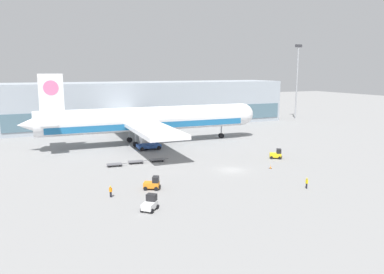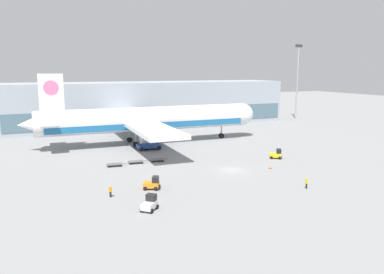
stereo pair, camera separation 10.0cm
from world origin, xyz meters
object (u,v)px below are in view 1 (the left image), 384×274
traffic_cone_near (271,167)px  baggage_dolly_lead (114,164)px  scissor_lift_loader (149,141)px  baggage_tug_mid (150,204)px  ground_crew_far (307,182)px  baggage_tug_foreground (276,154)px  baggage_dolly_second (136,161)px  baggage_dolly_third (157,160)px  ground_crew_near (111,191)px  airplane_main (146,120)px  baggage_tug_far (153,184)px  light_mast (297,77)px

traffic_cone_near → baggage_dolly_lead: bearing=153.0°
scissor_lift_loader → baggage_tug_mid: bearing=-105.5°
baggage_dolly_lead → traffic_cone_near: size_ratio=5.50×
ground_crew_far → baggage_tug_foreground: bearing=167.2°
baggage_dolly_lead → baggage_dolly_second: (4.26, 0.53, 0.00)m
baggage_dolly_third → ground_crew_far: (15.20, -25.51, 0.60)m
scissor_lift_loader → baggage_dolly_lead: scissor_lift_loader is taller
baggage_tug_mid → baggage_dolly_second: baggage_tug_mid is taller
baggage_tug_foreground → ground_crew_near: bearing=-131.9°
airplane_main → baggage_dolly_third: bearing=-98.7°
ground_crew_far → baggage_tug_far: bearing=-102.7°
ground_crew_near → ground_crew_far: ground_crew_far is taller
ground_crew_near → ground_crew_far: (27.99, -8.12, 0.01)m
airplane_main → baggage_dolly_lead: bearing=-120.7°
baggage_tug_foreground → baggage_tug_mid: (-32.19, -17.01, 0.00)m
airplane_main → ground_crew_far: bearing=-73.2°
ground_crew_near → baggage_tug_foreground: bearing=69.7°
airplane_main → scissor_lift_loader: size_ratio=10.99×
baggage_tug_foreground → baggage_dolly_third: baggage_tug_foreground is taller
airplane_main → ground_crew_near: 39.58m
baggage_tug_far → ground_crew_far: 23.32m
scissor_lift_loader → ground_crew_near: 32.75m
scissor_lift_loader → baggage_tug_mid: (-11.18, -36.24, -1.02)m
ground_crew_far → baggage_dolly_lead: bearing=-126.1°
airplane_main → traffic_cone_near: size_ratio=85.07×
ground_crew_far → traffic_cone_near: size_ratio=2.47×
baggage_tug_foreground → traffic_cone_near: size_ratio=4.12×
baggage_dolly_lead → baggage_tug_foreground: bearing=-7.0°
baggage_dolly_lead → baggage_dolly_second: size_ratio=1.00×
baggage_dolly_third → ground_crew_near: ground_crew_near is taller
baggage_dolly_third → light_mast: bearing=37.4°
light_mast → baggage_tug_foreground: light_mast is taller
baggage_dolly_second → ground_crew_near: ground_crew_near is taller
airplane_main → baggage_tug_mid: bearing=-104.7°
baggage_dolly_lead → ground_crew_near: bearing=-98.5°
baggage_dolly_lead → ground_crew_near: ground_crew_near is taller
baggage_dolly_lead → light_mast: bearing=34.7°
baggage_dolly_second → ground_crew_far: 32.22m
baggage_dolly_lead → baggage_dolly_third: 8.55m
baggage_dolly_third → baggage_tug_far: bearing=-105.4°
airplane_main → traffic_cone_near: airplane_main is taller
baggage_dolly_second → baggage_dolly_third: (4.28, -0.15, 0.00)m
ground_crew_near → baggage_dolly_lead: bearing=130.1°
traffic_cone_near → baggage_tug_mid: bearing=-157.6°
baggage_tug_far → baggage_dolly_lead: baggage_tug_far is taller
light_mast → baggage_dolly_third: 82.03m
ground_crew_near → baggage_tug_mid: bearing=-8.8°
scissor_lift_loader → baggage_dolly_second: (-6.26, -11.68, -1.51)m
light_mast → baggage_dolly_lead: (-77.03, -42.97, -14.96)m
ground_crew_near → ground_crew_far: bearing=37.9°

